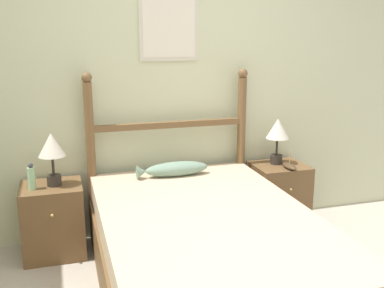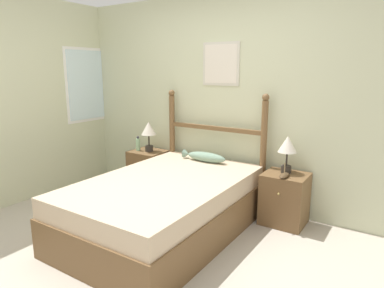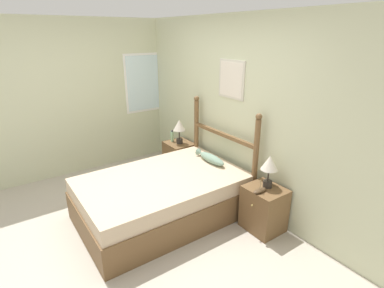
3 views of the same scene
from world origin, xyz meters
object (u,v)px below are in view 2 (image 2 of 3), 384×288
nightstand_left (149,171)px  nightstand_right (285,199)px  bottle (138,144)px  table_lamp_left (149,131)px  bed (165,206)px  table_lamp_right (287,147)px  fish_pillow (205,157)px  model_boat (284,175)px

nightstand_left → nightstand_right: bearing=0.0°
nightstand_left → bottle: bearing=-157.4°
table_lamp_left → bottle: (-0.16, -0.05, -0.19)m
bed → bottle: bottle is taller
table_lamp_right → fish_pillow: (-0.96, -0.11, -0.22)m
fish_pillow → nightstand_left: bearing=175.8°
model_boat → fish_pillow: size_ratio=0.34×
nightstand_right → bottle: bearing=-178.5°
table_lamp_left → table_lamp_right: same height
model_boat → bottle: bearing=177.9°
model_boat → bed: bearing=-142.6°
nightstand_left → bottle: 0.40m
nightstand_left → table_lamp_right: table_lamp_right is taller
table_lamp_left → model_boat: bearing=-3.7°
table_lamp_right → bottle: 2.05m
bed → bottle: (-1.09, 0.83, 0.37)m
nightstand_left → model_boat: bearing=-3.8°
bottle → fish_pillow: 1.08m
nightstand_right → fish_pillow: (-0.98, -0.07, 0.35)m
nightstand_left → table_lamp_right: 1.99m
nightstand_right → table_lamp_right: (-0.02, 0.04, 0.57)m
bed → table_lamp_left: bearing=136.9°
table_lamp_left → model_boat: (1.92, -0.12, -0.26)m
table_lamp_left → model_boat: table_lamp_left is taller
nightstand_left → model_boat: 1.97m
model_boat → nightstand_right: bearing=99.4°
fish_pillow → nightstand_right: bearing=4.1°
bed → fish_pillow: 0.88m
nightstand_right → nightstand_left: bearing=180.0°
table_lamp_left → fish_pillow: table_lamp_left is taller
table_lamp_right → bottle: (-2.04, -0.09, -0.19)m
bed → model_boat: 1.27m
nightstand_left → fish_pillow: (0.95, -0.07, 0.35)m
bed → table_lamp_left: (-0.93, 0.87, 0.57)m
bed → table_lamp_left: size_ratio=5.16×
table_lamp_left → fish_pillow: (0.92, -0.06, -0.22)m
model_boat → fish_pillow: 1.00m
table_lamp_left → bottle: bearing=-163.4°
model_boat → table_lamp_left: bearing=176.3°
nightstand_left → model_boat: model_boat is taller
nightstand_left → nightstand_right: same height
nightstand_right → fish_pillow: size_ratio=0.97×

